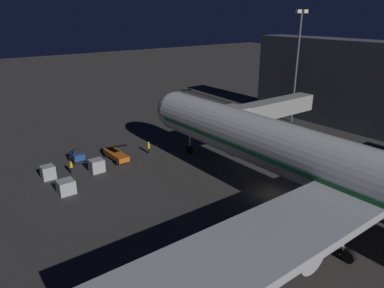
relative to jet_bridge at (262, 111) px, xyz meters
name	(u,v)px	position (x,y,z in m)	size (l,w,h in m)	color
ground_plane	(273,194)	(10.06, 11.35, -5.83)	(320.00, 320.00, 0.00)	#383533
jet_bridge	(262,111)	(0.00, 0.00, 0.00)	(18.27, 3.40, 7.37)	#9E9E99
apron_floodlight_mast	(297,60)	(-15.44, -6.17, 5.70)	(2.90, 0.50, 20.12)	#59595E
belt_loader	(116,154)	(19.71, -9.08, -4.98)	(1.96, 8.78, 3.61)	orange
pushback_tug	(77,156)	(24.34, -11.86, -5.05)	(1.86, 2.49, 1.95)	#234C9E
baggage_container_near_belt	(97,166)	(23.57, -6.80, -4.99)	(1.74, 1.55, 1.68)	#B7BABF
baggage_container_mid_row	(48,172)	(29.26, -8.50, -4.98)	(1.58, 1.51, 1.70)	#B7BABF
baggage_container_far_row	(66,187)	(28.80, -3.25, -5.02)	(1.83, 1.69, 1.61)	#B7BABF
ground_crew_near_nose_gear	(71,167)	(26.46, -8.09, -4.83)	(0.40, 0.40, 1.81)	black
ground_crew_marshaller_fwd	(149,147)	(14.84, -8.27, -4.83)	(0.40, 0.40, 1.82)	black
traffic_cone_nose_port	(180,139)	(7.86, -10.05, -5.56)	(0.36, 0.36, 0.55)	orange
traffic_cone_nose_starboard	(157,145)	(12.26, -10.05, -5.56)	(0.36, 0.36, 0.55)	orange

